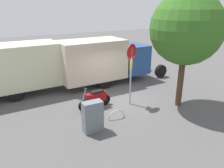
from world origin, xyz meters
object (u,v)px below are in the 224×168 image
at_px(box_truck_near, 105,59).
at_px(bike_rack_hoop, 116,118).
at_px(street_tree, 186,29).
at_px(utility_cabinet, 93,117).
at_px(stop_sign, 131,65).
at_px(motorcycle, 95,98).

bearing_deg(box_truck_near, bike_rack_hoop, -112.54).
relative_size(street_tree, bike_rack_hoop, 6.54).
distance_m(box_truck_near, utility_cabinet, 6.08).
xyz_separation_m(stop_sign, bike_rack_hoop, (1.39, 1.02, -2.10)).
height_order(motorcycle, utility_cabinet, utility_cabinet).
relative_size(stop_sign, utility_cabinet, 2.40).
bearing_deg(bike_rack_hoop, motorcycle, -75.58).
relative_size(box_truck_near, bike_rack_hoop, 8.78).
bearing_deg(street_tree, utility_cabinet, 2.41).
bearing_deg(stop_sign, box_truck_near, -96.03).
bearing_deg(motorcycle, stop_sign, 158.70).
relative_size(motorcycle, utility_cabinet, 1.38).
height_order(stop_sign, utility_cabinet, stop_sign).
distance_m(street_tree, utility_cabinet, 5.83).
bearing_deg(bike_rack_hoop, box_truck_near, -110.86).
xyz_separation_m(box_truck_near, utility_cabinet, (3.14, 5.12, -0.94)).
height_order(stop_sign, bike_rack_hoop, stop_sign).
distance_m(utility_cabinet, bike_rack_hoop, 1.58).
relative_size(box_truck_near, utility_cabinet, 5.70).
distance_m(box_truck_near, stop_sign, 3.69).
bearing_deg(stop_sign, street_tree, 148.83).
distance_m(motorcycle, utility_cabinet, 2.18).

